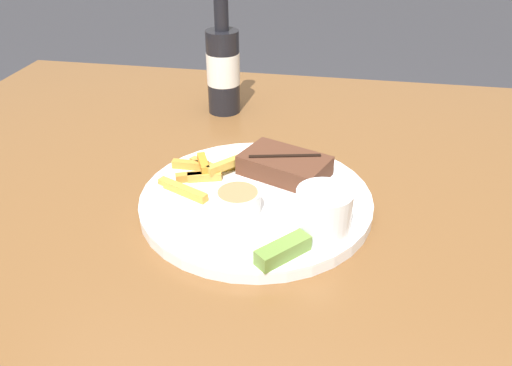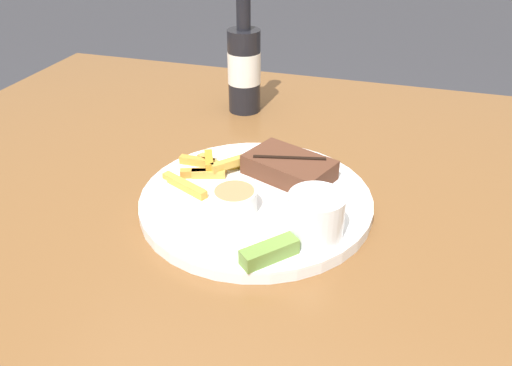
{
  "view_description": "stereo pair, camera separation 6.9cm",
  "coord_description": "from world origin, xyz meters",
  "px_view_note": "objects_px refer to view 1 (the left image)",
  "views": [
    {
      "loc": [
        0.1,
        -0.58,
        1.16
      ],
      "look_at": [
        0.0,
        0.0,
        0.79
      ],
      "focal_mm": 35.0,
      "sensor_mm": 36.0,
      "label": 1
    },
    {
      "loc": [
        0.17,
        -0.57,
        1.16
      ],
      "look_at": [
        0.0,
        0.0,
        0.79
      ],
      "focal_mm": 35.0,
      "sensor_mm": 36.0,
      "label": 2
    }
  ],
  "objects_px": {
    "beer_bottle": "(223,66)",
    "pickle_spear": "(283,250)",
    "steak_portion": "(285,165)",
    "dinner_plate": "(256,200)",
    "fork_utensil": "(196,188)",
    "dipping_sauce_cup": "(238,201)",
    "coleslaw_cup": "(324,210)"
  },
  "relations": [
    {
      "from": "dipping_sauce_cup",
      "to": "beer_bottle",
      "type": "height_order",
      "value": "beer_bottle"
    },
    {
      "from": "steak_portion",
      "to": "beer_bottle",
      "type": "height_order",
      "value": "beer_bottle"
    },
    {
      "from": "steak_portion",
      "to": "pickle_spear",
      "type": "bearing_deg",
      "value": -83.14
    },
    {
      "from": "pickle_spear",
      "to": "dinner_plate",
      "type": "bearing_deg",
      "value": 113.35
    },
    {
      "from": "coleslaw_cup",
      "to": "dipping_sauce_cup",
      "type": "height_order",
      "value": "coleslaw_cup"
    },
    {
      "from": "coleslaw_cup",
      "to": "beer_bottle",
      "type": "distance_m",
      "value": 0.45
    },
    {
      "from": "dipping_sauce_cup",
      "to": "beer_bottle",
      "type": "xyz_separation_m",
      "value": [
        -0.11,
        0.37,
        0.06
      ]
    },
    {
      "from": "dinner_plate",
      "to": "beer_bottle",
      "type": "height_order",
      "value": "beer_bottle"
    },
    {
      "from": "pickle_spear",
      "to": "fork_utensil",
      "type": "distance_m",
      "value": 0.19
    },
    {
      "from": "dinner_plate",
      "to": "beer_bottle",
      "type": "distance_m",
      "value": 0.36
    },
    {
      "from": "pickle_spear",
      "to": "beer_bottle",
      "type": "relative_size",
      "value": 0.26
    },
    {
      "from": "fork_utensil",
      "to": "coleslaw_cup",
      "type": "bearing_deg",
      "value": -20.12
    },
    {
      "from": "dipping_sauce_cup",
      "to": "coleslaw_cup",
      "type": "bearing_deg",
      "value": -12.17
    },
    {
      "from": "dinner_plate",
      "to": "beer_bottle",
      "type": "xyz_separation_m",
      "value": [
        -0.12,
        0.33,
        0.08
      ]
    },
    {
      "from": "dinner_plate",
      "to": "fork_utensil",
      "type": "xyz_separation_m",
      "value": [
        -0.09,
        0.0,
        0.01
      ]
    },
    {
      "from": "coleslaw_cup",
      "to": "pickle_spear",
      "type": "distance_m",
      "value": 0.08
    },
    {
      "from": "fork_utensil",
      "to": "beer_bottle",
      "type": "bearing_deg",
      "value": 96.53
    },
    {
      "from": "dipping_sauce_cup",
      "to": "pickle_spear",
      "type": "distance_m",
      "value": 0.11
    },
    {
      "from": "coleslaw_cup",
      "to": "steak_portion",
      "type": "bearing_deg",
      "value": 116.07
    },
    {
      "from": "pickle_spear",
      "to": "coleslaw_cup",
      "type": "bearing_deg",
      "value": 54.57
    },
    {
      "from": "steak_portion",
      "to": "pickle_spear",
      "type": "relative_size",
      "value": 2.15
    },
    {
      "from": "dipping_sauce_cup",
      "to": "fork_utensil",
      "type": "xyz_separation_m",
      "value": [
        -0.07,
        0.04,
        -0.02
      ]
    },
    {
      "from": "coleslaw_cup",
      "to": "beer_bottle",
      "type": "relative_size",
      "value": 0.27
    },
    {
      "from": "fork_utensil",
      "to": "beer_bottle",
      "type": "relative_size",
      "value": 0.52
    },
    {
      "from": "beer_bottle",
      "to": "coleslaw_cup",
      "type": "bearing_deg",
      "value": -60.83
    },
    {
      "from": "beer_bottle",
      "to": "pickle_spear",
      "type": "bearing_deg",
      "value": -68.58
    },
    {
      "from": "dinner_plate",
      "to": "dipping_sauce_cup",
      "type": "distance_m",
      "value": 0.05
    },
    {
      "from": "fork_utensil",
      "to": "dinner_plate",
      "type": "bearing_deg",
      "value": 0.0
    },
    {
      "from": "dinner_plate",
      "to": "dipping_sauce_cup",
      "type": "bearing_deg",
      "value": -110.73
    },
    {
      "from": "steak_portion",
      "to": "fork_utensil",
      "type": "bearing_deg",
      "value": -151.6
    },
    {
      "from": "steak_portion",
      "to": "fork_utensil",
      "type": "relative_size",
      "value": 1.09
    },
    {
      "from": "steak_portion",
      "to": "fork_utensil",
      "type": "xyz_separation_m",
      "value": [
        -0.12,
        -0.06,
        -0.01
      ]
    }
  ]
}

